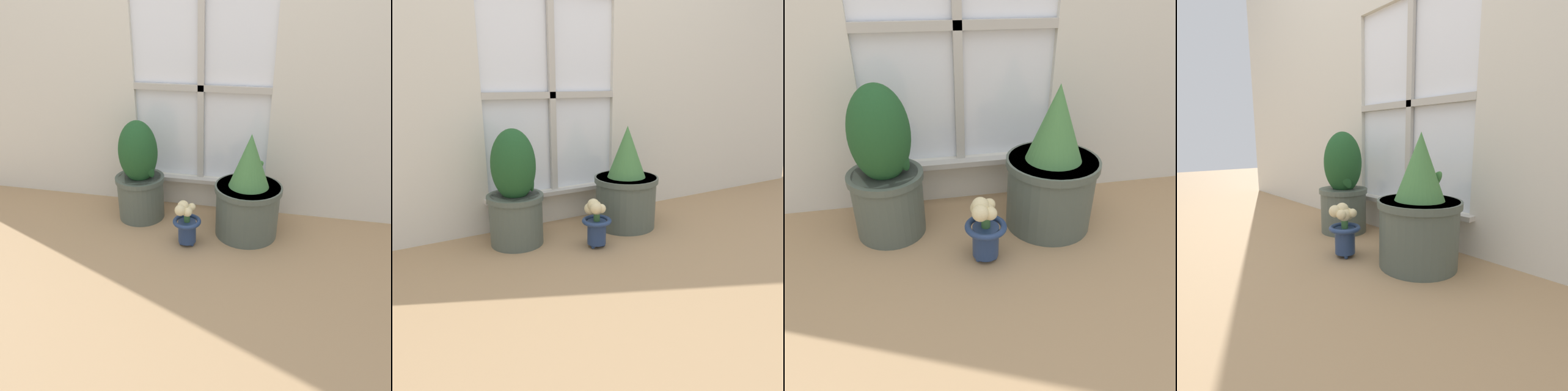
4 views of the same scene
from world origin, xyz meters
TOP-DOWN VIEW (x-y plane):
  - ground_plane at (0.00, 0.00)m, footprint 10.00×10.00m
  - potted_plant_left at (-0.32, 0.35)m, footprint 0.29×0.29m
  - potted_plant_right at (0.32, 0.29)m, footprint 0.37×0.37m
  - flower_vase at (0.02, 0.11)m, footprint 0.15×0.15m

SIDE VIEW (x-z plane):
  - ground_plane at x=0.00m, z-range 0.00..0.00m
  - flower_vase at x=0.02m, z-range 0.01..0.27m
  - potted_plant_right at x=0.32m, z-range -0.06..0.53m
  - potted_plant_left at x=-0.32m, z-range -0.03..0.57m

